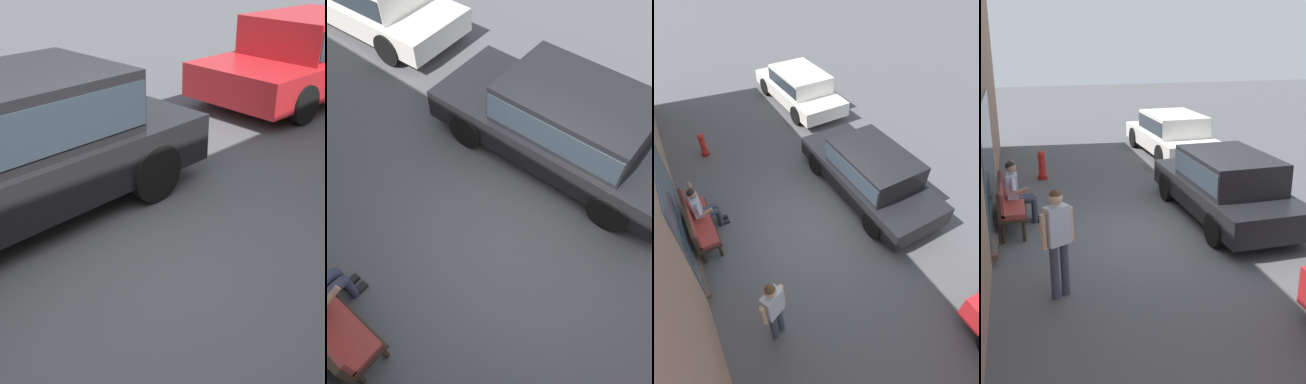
# 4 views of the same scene
# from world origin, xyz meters

# --- Properties ---
(ground_plane) EXTENTS (60.00, 60.00, 0.00)m
(ground_plane) POSITION_xyz_m (0.00, 0.00, 0.00)
(ground_plane) COLOR #4C4C4F
(bench) EXTENTS (1.72, 0.55, 1.03)m
(bench) POSITION_xyz_m (1.03, 2.90, 0.60)
(bench) COLOR #332319
(bench) RESTS_ON ground_plane
(person_on_phone) EXTENTS (0.73, 0.74, 1.36)m
(person_on_phone) POSITION_xyz_m (1.29, 2.67, 0.72)
(person_on_phone) COLOR #2D3347
(person_on_phone) RESTS_ON ground_plane
(parked_car_mid) EXTENTS (4.58, 1.96, 1.46)m
(parked_car_mid) POSITION_xyz_m (0.42, -1.71, 0.80)
(parked_car_mid) COLOR black
(parked_car_mid) RESTS_ON ground_plane
(parked_car_far) EXTENTS (4.73, 2.07, 1.41)m
(parked_car_far) POSITION_xyz_m (6.20, -2.38, 0.78)
(parked_car_far) COLOR white
(parked_car_far) RESTS_ON ground_plane
(pedestrian_standing) EXTENTS (0.34, 0.50, 1.73)m
(pedestrian_standing) POSITION_xyz_m (-2.03, 2.13, 1.02)
(pedestrian_standing) COLOR #383D4C
(pedestrian_standing) RESTS_ON ground_plane
(fire_hydrant) EXTENTS (0.38, 0.26, 0.81)m
(fire_hydrant) POSITION_xyz_m (4.48, 1.99, 0.39)
(fire_hydrant) COLOR maroon
(fire_hydrant) RESTS_ON ground_plane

